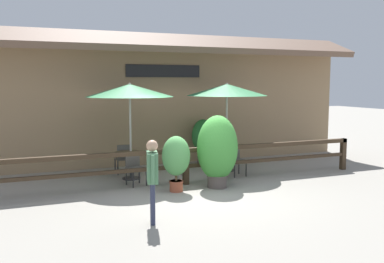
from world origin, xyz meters
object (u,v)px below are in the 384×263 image
(potted_plant_small_flowering, at_px, (176,158))
(dining_table_middle, at_px, (226,151))
(chair_near_wallside, at_px, (123,157))
(chair_middle_streetside, at_px, (236,158))
(chair_middle_wallside, at_px, (215,151))
(patio_umbrella_near, at_px, (130,91))
(potted_plant_entrance_palm, at_px, (217,150))
(chair_near_streetside, at_px, (135,166))
(pedestrian, at_px, (152,170))
(potted_plant_corner_fern, at_px, (203,137))
(patio_umbrella_middle, at_px, (227,90))
(dining_table_near, at_px, (131,158))

(potted_plant_small_flowering, bearing_deg, dining_table_middle, 38.11)
(chair_near_wallside, bearing_deg, chair_middle_streetside, 154.37)
(chair_middle_streetside, height_order, chair_middle_wallside, same)
(dining_table_middle, bearing_deg, patio_umbrella_near, -179.96)
(chair_middle_streetside, xyz_separation_m, potted_plant_entrance_palm, (-1.09, -1.08, 0.48))
(chair_near_streetside, bearing_deg, pedestrian, -112.60)
(potted_plant_entrance_palm, bearing_deg, chair_middle_wallside, 66.13)
(potted_plant_corner_fern, height_order, pedestrian, pedestrian)
(patio_umbrella_middle, bearing_deg, patio_umbrella_near, -179.96)
(chair_near_wallside, distance_m, potted_plant_corner_fern, 2.88)
(chair_near_wallside, height_order, pedestrian, pedestrian)
(dining_table_middle, bearing_deg, chair_near_wallside, 166.22)
(patio_umbrella_middle, bearing_deg, chair_near_wallside, 166.22)
(patio_umbrella_middle, bearing_deg, dining_table_near, -179.96)
(dining_table_near, relative_size, pedestrian, 0.57)
(patio_umbrella_near, xyz_separation_m, potted_plant_entrance_palm, (1.78, -1.76, -1.45))
(pedestrian, bearing_deg, dining_table_middle, -28.29)
(chair_middle_streetside, distance_m, chair_middle_wallside, 1.35)
(potted_plant_entrance_palm, relative_size, potted_plant_small_flowering, 1.34)
(chair_near_wallside, distance_m, pedestrian, 4.62)
(pedestrian, bearing_deg, chair_near_streetside, 5.22)
(chair_middle_streetside, distance_m, pedestrian, 4.69)
(chair_near_wallside, bearing_deg, pedestrian, 83.81)
(chair_near_wallside, bearing_deg, dining_table_near, 93.52)
(chair_near_streetside, bearing_deg, chair_middle_wallside, 11.55)
(patio_umbrella_middle, height_order, potted_plant_small_flowering, patio_umbrella_middle)
(potted_plant_entrance_palm, distance_m, potted_plant_small_flowering, 1.11)
(chair_near_wallside, xyz_separation_m, potted_plant_entrance_palm, (1.83, -2.48, 0.48))
(chair_middle_wallside, height_order, potted_plant_corner_fern, potted_plant_corner_fern)
(patio_umbrella_near, bearing_deg, potted_plant_entrance_palm, -44.57)
(chair_middle_wallside, bearing_deg, potted_plant_entrance_palm, 72.57)
(chair_middle_wallside, bearing_deg, pedestrian, 59.47)
(dining_table_near, bearing_deg, chair_near_wallside, 93.50)
(patio_umbrella_middle, bearing_deg, chair_near_streetside, -166.26)
(chair_near_streetside, bearing_deg, potted_plant_small_flowering, -67.50)
(potted_plant_entrance_palm, relative_size, pedestrian, 1.15)
(patio_umbrella_near, xyz_separation_m, chair_near_wallside, (-0.04, 0.73, -1.93))
(chair_near_wallside, xyz_separation_m, chair_middle_streetside, (2.92, -1.40, 0.00))
(potted_plant_small_flowering, height_order, pedestrian, pedestrian)
(chair_near_streetside, distance_m, potted_plant_corner_fern, 3.52)
(chair_near_streetside, height_order, chair_middle_wallside, same)
(potted_plant_corner_fern, bearing_deg, chair_middle_wallside, -80.07)
(patio_umbrella_near, xyz_separation_m, potted_plant_small_flowering, (0.68, -1.75, -1.60))
(dining_table_near, bearing_deg, patio_umbrella_near, -63.43)
(dining_table_middle, distance_m, potted_plant_entrance_palm, 2.13)
(chair_near_streetside, height_order, potted_plant_entrance_palm, potted_plant_entrance_palm)
(potted_plant_entrance_palm, bearing_deg, dining_table_near, 135.43)
(dining_table_middle, height_order, chair_middle_wallside, chair_middle_wallside)
(potted_plant_entrance_palm, height_order, pedestrian, potted_plant_entrance_palm)
(chair_middle_streetside, bearing_deg, patio_umbrella_near, 162.76)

